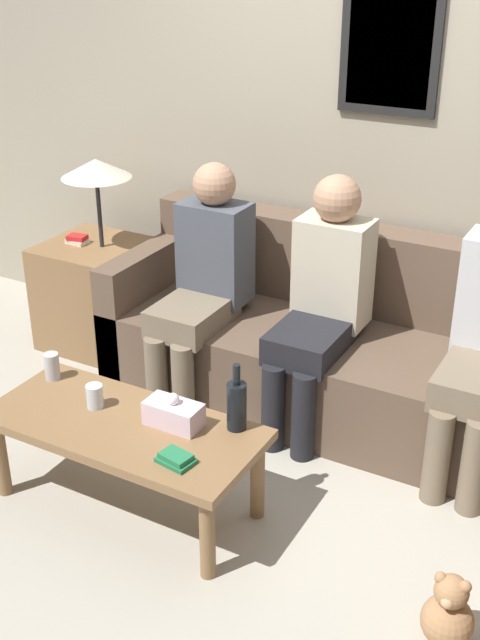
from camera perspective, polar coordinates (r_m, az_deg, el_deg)
name	(u,v)px	position (r m, az deg, el deg)	size (l,w,h in m)	color
ground_plane	(295,454)	(3.79, 3.93, -9.46)	(16.00, 16.00, 0.00)	#ADA899
wall_back	(386,133)	(4.06, 10.36, 12.94)	(9.00, 0.08, 2.60)	#9E937F
couch_main	(340,351)	(4.02, 7.12, -2.20)	(2.32, 0.83, 0.87)	brown
coffee_table	(124,434)	(3.32, -8.26, -8.05)	(1.14, 0.52, 0.41)	olive
side_table_with_lamp	(97,285)	(4.66, -10.17, 2.44)	(0.55, 0.55, 1.10)	olive
wine_bottle	(237,404)	(3.16, -0.25, -6.02)	(0.08, 0.08, 0.29)	black
drinking_glass	(95,396)	(3.38, -10.29, -5.35)	(0.07, 0.07, 0.10)	silver
book_stack	(176,459)	(3.03, -4.58, -9.79)	(0.15, 0.12, 0.04)	#237547
soda_can	(52,366)	(3.62, -13.23, -3.22)	(0.07, 0.07, 0.12)	#BCBCC1
tissue_box	(174,413)	(3.22, -4.75, -6.64)	(0.23, 0.12, 0.15)	silver
person_left	(204,277)	(3.97, -2.61, 3.08)	(0.34, 0.61, 1.19)	#756651
person_middle	(322,297)	(3.74, 5.88, 1.65)	(0.34, 0.62, 1.21)	black
teddy_bear	(448,614)	(2.95, 14.57, -19.57)	(0.18, 0.18, 0.28)	#A87A51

